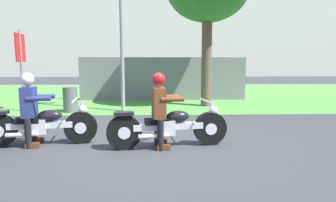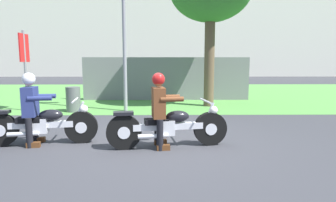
{
  "view_description": "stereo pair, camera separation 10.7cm",
  "coord_description": "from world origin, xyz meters",
  "px_view_note": "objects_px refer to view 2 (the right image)",
  "views": [
    {
      "loc": [
        0.02,
        -5.38,
        1.58
      ],
      "look_at": [
        0.2,
        -0.03,
        0.85
      ],
      "focal_mm": 30.15,
      "sensor_mm": 36.0,
      "label": 1
    },
    {
      "loc": [
        0.13,
        -5.39,
        1.58
      ],
      "look_at": [
        0.2,
        -0.03,
        0.85
      ],
      "focal_mm": 30.15,
      "sensor_mm": 36.0,
      "label": 2
    }
  ],
  "objects_px": {
    "rider_lead": "(160,104)",
    "trash_can": "(73,99)",
    "motorcycle_lead": "(169,127)",
    "motorcycle_follow": "(42,125)",
    "rider_follow": "(31,103)",
    "sign_banner": "(25,58)"
  },
  "relations": [
    {
      "from": "rider_lead",
      "to": "rider_follow",
      "type": "relative_size",
      "value": 1.0
    },
    {
      "from": "rider_lead",
      "to": "rider_follow",
      "type": "distance_m",
      "value": 2.45
    },
    {
      "from": "sign_banner",
      "to": "trash_can",
      "type": "bearing_deg",
      "value": -7.12
    },
    {
      "from": "rider_follow",
      "to": "sign_banner",
      "type": "bearing_deg",
      "value": 107.9
    },
    {
      "from": "rider_follow",
      "to": "trash_can",
      "type": "height_order",
      "value": "rider_follow"
    },
    {
      "from": "trash_can",
      "to": "rider_lead",
      "type": "bearing_deg",
      "value": -54.0
    },
    {
      "from": "motorcycle_follow",
      "to": "sign_banner",
      "type": "relative_size",
      "value": 0.81
    },
    {
      "from": "motorcycle_lead",
      "to": "motorcycle_follow",
      "type": "distance_m",
      "value": 2.45
    },
    {
      "from": "motorcycle_follow",
      "to": "sign_banner",
      "type": "height_order",
      "value": "sign_banner"
    },
    {
      "from": "rider_follow",
      "to": "trash_can",
      "type": "distance_m",
      "value": 3.78
    },
    {
      "from": "rider_lead",
      "to": "motorcycle_follow",
      "type": "distance_m",
      "value": 2.33
    },
    {
      "from": "trash_can",
      "to": "sign_banner",
      "type": "xyz_separation_m",
      "value": [
        -1.57,
        0.2,
        1.32
      ]
    },
    {
      "from": "motorcycle_lead",
      "to": "motorcycle_follow",
      "type": "bearing_deg",
      "value": 166.47
    },
    {
      "from": "motorcycle_follow",
      "to": "trash_can",
      "type": "distance_m",
      "value": 3.75
    },
    {
      "from": "motorcycle_follow",
      "to": "trash_can",
      "type": "bearing_deg",
      "value": 90.04
    },
    {
      "from": "rider_lead",
      "to": "trash_can",
      "type": "height_order",
      "value": "rider_lead"
    },
    {
      "from": "motorcycle_lead",
      "to": "motorcycle_follow",
      "type": "relative_size",
      "value": 1.08
    },
    {
      "from": "rider_follow",
      "to": "sign_banner",
      "type": "xyz_separation_m",
      "value": [
        -1.98,
        3.93,
        0.91
      ]
    },
    {
      "from": "motorcycle_lead",
      "to": "sign_banner",
      "type": "bearing_deg",
      "value": 129.35
    },
    {
      "from": "rider_follow",
      "to": "sign_banner",
      "type": "distance_m",
      "value": 4.49
    },
    {
      "from": "motorcycle_lead",
      "to": "rider_lead",
      "type": "relative_size",
      "value": 1.62
    },
    {
      "from": "rider_lead",
      "to": "motorcycle_lead",
      "type": "bearing_deg",
      "value": -0.82
    }
  ]
}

